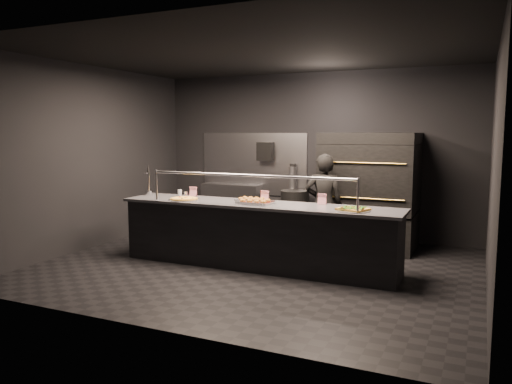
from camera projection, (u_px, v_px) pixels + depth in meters
room at (257, 162)px, 7.04m from camera, size 6.04×6.00×3.00m
service_counter at (257, 235)px, 7.11m from camera, size 4.10×0.78×1.37m
pizza_oven at (370, 190)px, 8.28m from camera, size 1.50×1.23×1.91m
prep_shelf at (232, 207)px, 9.87m from camera, size 1.20×0.35×0.90m
towel_dispenser at (266, 151)px, 9.51m from camera, size 0.30×0.20×0.35m
fire_extinguisher at (293, 178)px, 9.35m from camera, size 0.14×0.14×0.51m
beer_tap at (149, 186)px, 7.94m from camera, size 0.13×0.19×0.50m
round_pizza at (184, 199)px, 7.39m from camera, size 0.47×0.47×0.03m
slider_tray_a at (252, 200)px, 7.23m from camera, size 0.45×0.36×0.07m
slider_tray_b at (255, 202)px, 7.00m from camera, size 0.51×0.41×0.07m
square_pizza at (353, 209)px, 6.38m from camera, size 0.44×0.44×0.05m
condiment_jar at (182, 193)px, 7.76m from camera, size 0.17×0.07×0.11m
tent_cards at (257, 195)px, 7.35m from camera, size 2.21×0.04×0.15m
trash_bin at (295, 214)px, 9.11m from camera, size 0.52×0.52×0.86m
worker at (324, 204)px, 7.80m from camera, size 0.66×0.52×1.59m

